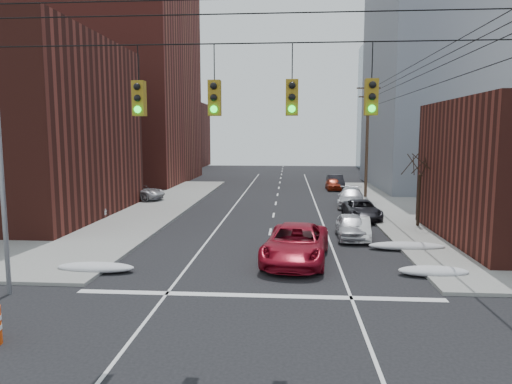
# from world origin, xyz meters

# --- Properties ---
(building_brick_tall) EXTENTS (24.00, 20.00, 30.00)m
(building_brick_tall) POSITION_xyz_m (-24.00, 48.00, 15.00)
(building_brick_tall) COLOR maroon
(building_brick_tall) RESTS_ON ground
(building_brick_far) EXTENTS (22.00, 18.00, 12.00)m
(building_brick_far) POSITION_xyz_m (-26.00, 74.00, 6.00)
(building_brick_far) COLOR #471B15
(building_brick_far) RESTS_ON ground
(building_office) EXTENTS (22.00, 20.00, 25.00)m
(building_office) POSITION_xyz_m (22.00, 44.00, 12.50)
(building_office) COLOR gray
(building_office) RESTS_ON ground
(building_glass) EXTENTS (20.00, 18.00, 22.00)m
(building_glass) POSITION_xyz_m (24.00, 70.00, 11.00)
(building_glass) COLOR gray
(building_glass) RESTS_ON ground
(utility_pole_far) EXTENTS (2.20, 0.28, 11.00)m
(utility_pole_far) POSITION_xyz_m (8.50, 34.00, 5.78)
(utility_pole_far) COLOR #473323
(utility_pole_far) RESTS_ON ground
(traffic_signals) EXTENTS (17.00, 0.42, 2.02)m
(traffic_signals) POSITION_xyz_m (0.10, 2.97, 7.17)
(traffic_signals) COLOR black
(traffic_signals) RESTS_ON ground
(street_light) EXTENTS (0.44, 0.44, 9.32)m
(street_light) POSITION_xyz_m (-9.50, 6.00, 5.54)
(street_light) COLOR gray
(street_light) RESTS_ON ground
(bare_tree) EXTENTS (2.09, 2.20, 4.93)m
(bare_tree) POSITION_xyz_m (9.59, 20.00, 2.32)
(bare_tree) COLOR black
(bare_tree) RESTS_ON ground
(snow_nw) EXTENTS (3.50, 1.08, 0.42)m
(snow_nw) POSITION_xyz_m (-7.40, 9.00, 0.21)
(snow_nw) COLOR silver
(snow_nw) RESTS_ON ground
(snow_ne) EXTENTS (3.00, 1.08, 0.42)m
(snow_ne) POSITION_xyz_m (7.40, 9.50, 0.21)
(snow_ne) COLOR silver
(snow_ne) RESTS_ON ground
(snow_east_far) EXTENTS (4.00, 1.08, 0.42)m
(snow_east_far) POSITION_xyz_m (7.40, 14.00, 0.21)
(snow_east_far) COLOR silver
(snow_east_far) RESTS_ON ground
(red_pickup) EXTENTS (3.61, 6.55, 1.74)m
(red_pickup) POSITION_xyz_m (1.50, 11.40, 0.87)
(red_pickup) COLOR maroon
(red_pickup) RESTS_ON ground
(parked_car_a) EXTENTS (1.84, 4.25, 1.43)m
(parked_car_a) POSITION_xyz_m (4.80, 16.55, 0.71)
(parked_car_a) COLOR silver
(parked_car_a) RESTS_ON ground
(parked_car_b) EXTENTS (1.70, 3.87, 1.24)m
(parked_car_b) POSITION_xyz_m (5.23, 16.44, 0.62)
(parked_car_b) COLOR white
(parked_car_b) RESTS_ON ground
(parked_car_c) EXTENTS (2.48, 5.05, 1.38)m
(parked_car_c) POSITION_xyz_m (6.40, 22.79, 0.69)
(parked_car_c) COLOR black
(parked_car_c) RESTS_ON ground
(parked_car_d) EXTENTS (2.86, 5.59, 1.55)m
(parked_car_d) POSITION_xyz_m (6.40, 28.60, 0.78)
(parked_car_d) COLOR #B8B8BD
(parked_car_d) RESTS_ON ground
(parked_car_e) EXTENTS (1.57, 3.81, 1.29)m
(parked_car_e) POSITION_xyz_m (6.03, 40.42, 0.65)
(parked_car_e) COLOR maroon
(parked_car_e) RESTS_ON ground
(parked_car_f) EXTENTS (1.72, 4.76, 1.56)m
(parked_car_f) POSITION_xyz_m (6.40, 41.88, 0.78)
(parked_car_f) COLOR black
(parked_car_f) RESTS_ON ground
(lot_car_a) EXTENTS (4.48, 2.79, 1.39)m
(lot_car_a) POSITION_xyz_m (-14.13, 21.21, 0.85)
(lot_car_a) COLOR silver
(lot_car_a) RESTS_ON sidewalk_nw
(lot_car_b) EXTENTS (5.60, 3.59, 1.44)m
(lot_car_b) POSITION_xyz_m (-12.73, 30.42, 0.87)
(lot_car_b) COLOR #A8A8AD
(lot_car_b) RESTS_ON sidewalk_nw
(lot_car_c) EXTENTS (5.14, 3.43, 1.38)m
(lot_car_c) POSITION_xyz_m (-17.89, 24.32, 0.84)
(lot_car_c) COLOR black
(lot_car_c) RESTS_ON sidewalk_nw
(lot_car_d) EXTENTS (3.83, 2.11, 1.23)m
(lot_car_d) POSITION_xyz_m (-18.17, 24.98, 0.77)
(lot_car_d) COLOR #ADADB2
(lot_car_d) RESTS_ON sidewalk_nw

